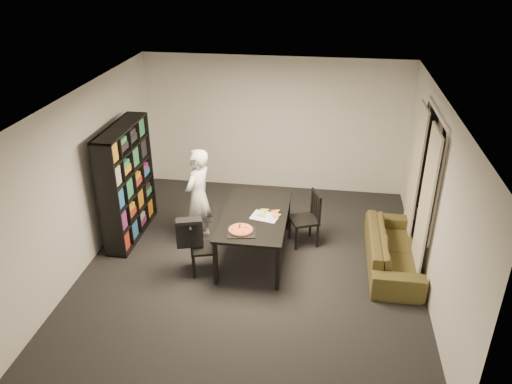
# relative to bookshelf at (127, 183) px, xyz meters

# --- Properties ---
(room) EXTENTS (5.01, 5.51, 2.61)m
(room) POSITION_rel_bookshelf_xyz_m (2.16, -0.60, 0.35)
(room) COLOR black
(room) RESTS_ON ground
(window_pane) EXTENTS (0.02, 1.40, 1.60)m
(window_pane) POSITION_rel_bookshelf_xyz_m (4.64, -0.00, 0.55)
(window_pane) COLOR black
(window_pane) RESTS_ON room
(window_frame) EXTENTS (0.03, 1.52, 1.72)m
(window_frame) POSITION_rel_bookshelf_xyz_m (4.64, -0.00, 0.55)
(window_frame) COLOR white
(window_frame) RESTS_ON room
(curtain_left) EXTENTS (0.03, 0.70, 2.25)m
(curtain_left) POSITION_rel_bookshelf_xyz_m (4.56, -0.52, 0.20)
(curtain_left) COLOR beige
(curtain_left) RESTS_ON room
(curtain_right) EXTENTS (0.03, 0.70, 2.25)m
(curtain_right) POSITION_rel_bookshelf_xyz_m (4.56, 0.52, 0.20)
(curtain_right) COLOR beige
(curtain_right) RESTS_ON room
(bookshelf) EXTENTS (0.35, 1.50, 1.90)m
(bookshelf) POSITION_rel_bookshelf_xyz_m (0.00, 0.00, 0.00)
(bookshelf) COLOR black
(bookshelf) RESTS_ON room
(dining_table) EXTENTS (0.98, 1.77, 0.74)m
(dining_table) POSITION_rel_bookshelf_xyz_m (2.14, -0.32, -0.28)
(dining_table) COLOR black
(dining_table) RESTS_ON room
(chair_left) EXTENTS (0.48, 0.48, 0.83)m
(chair_left) POSITION_rel_bookshelf_xyz_m (1.39, -0.89, -0.47)
(chair_left) COLOR black
(chair_left) RESTS_ON room
(chair_right) EXTENTS (0.54, 0.54, 0.90)m
(chair_right) POSITION_rel_bookshelf_xyz_m (2.95, 0.16, -0.44)
(chair_right) COLOR black
(chair_right) RESTS_ON room
(draped_jacket) EXTENTS (0.40, 0.26, 0.46)m
(draped_jacket) POSITION_rel_bookshelf_xyz_m (1.28, -0.93, -0.26)
(draped_jacket) COLOR black
(draped_jacket) RESTS_ON chair_left
(person) EXTENTS (0.54, 0.68, 1.61)m
(person) POSITION_rel_bookshelf_xyz_m (1.19, -0.04, -0.15)
(person) COLOR silver
(person) RESTS_ON room
(baking_tray) EXTENTS (0.45, 0.39, 0.01)m
(baking_tray) POSITION_rel_bookshelf_xyz_m (2.04, -0.91, -0.21)
(baking_tray) COLOR black
(baking_tray) RESTS_ON dining_table
(pepperoni_pizza) EXTENTS (0.35, 0.35, 0.03)m
(pepperoni_pizza) POSITION_rel_bookshelf_xyz_m (2.02, -0.87, -0.19)
(pepperoni_pizza) COLOR #9A522C
(pepperoni_pizza) RESTS_ON dining_table
(kitchen_towel) EXTENTS (0.46, 0.38, 0.01)m
(kitchen_towel) POSITION_rel_bookshelf_xyz_m (2.31, -0.41, -0.21)
(kitchen_towel) COLOR white
(kitchen_towel) RESTS_ON dining_table
(pizza_slices) EXTENTS (0.42, 0.37, 0.01)m
(pizza_slices) POSITION_rel_bookshelf_xyz_m (2.36, -0.32, -0.20)
(pizza_slices) COLOR #E1CC46
(pizza_slices) RESTS_ON dining_table
(sofa) EXTENTS (0.73, 1.88, 0.55)m
(sofa) POSITION_rel_bookshelf_xyz_m (4.25, -0.31, -0.68)
(sofa) COLOR #40411A
(sofa) RESTS_ON room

